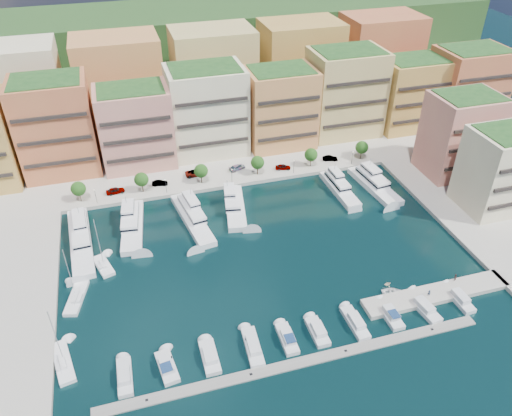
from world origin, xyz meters
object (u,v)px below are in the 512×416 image
at_px(person_1, 455,277).
at_px(lamppost_4, 352,156).
at_px(tree_1, 141,180).
at_px(cruiser_6, 355,323).
at_px(cruiser_1, 167,367).
at_px(cruiser_2, 210,357).
at_px(tree_4, 311,155).
at_px(lamppost_2, 232,174).
at_px(cruiser_7, 390,315).
at_px(tender_0, 392,292).
at_px(car_0, 115,191).
at_px(lamppost_0, 95,194).
at_px(sailboat_2, 103,266).
at_px(tree_0, 78,189).
at_px(tree_3, 257,163).
at_px(yacht_6, 373,183).
at_px(cruiser_3, 253,347).
at_px(car_3, 237,167).
at_px(sailboat_1, 77,298).
at_px(cruiser_9, 459,299).
at_px(car_2, 196,173).
at_px(car_1, 160,183).
at_px(lamppost_3, 294,164).
at_px(cruiser_4, 287,339).
at_px(yacht_3, 234,205).
at_px(yacht_2, 192,216).
at_px(yacht_5, 339,186).
at_px(yacht_1, 132,224).
at_px(cruiser_5, 318,332).
at_px(yacht_0, 80,238).
at_px(cruiser_0, 125,377).
at_px(person_0, 429,293).
at_px(tree_2, 201,171).
at_px(tender_1, 388,284).
at_px(lamppost_1, 166,184).
at_px(tree_5, 362,147).
at_px(car_4, 283,167).
at_px(cruiser_8, 423,307).

bearing_deg(person_1, lamppost_4, -114.67).
distance_m(tree_1, cruiser_6, 67.69).
xyz_separation_m(cruiser_1, cruiser_2, (7.67, 0.01, -0.02)).
bearing_deg(tree_4, lamppost_2, -174.53).
distance_m(cruiser_6, cruiser_7, 7.43).
height_order(tender_0, car_0, car_0).
relative_size(lamppost_0, sailboat_2, 0.32).
bearing_deg(tree_0, tree_3, 0.00).
relative_size(yacht_6, cruiser_3, 2.25).
bearing_deg(tree_4, car_3, 168.81).
xyz_separation_m(sailboat_1, tender_0, (62.83, -16.55, 0.13)).
bearing_deg(sailboat_1, cruiser_9, -16.62).
bearing_deg(car_2, cruiser_7, -158.58).
bearing_deg(car_1, lamppost_3, -86.11).
bearing_deg(cruiser_4, cruiser_2, 179.94).
relative_size(lamppost_3, tender_0, 0.99).
height_order(yacht_3, sailboat_1, sailboat_1).
distance_m(yacht_2, sailboat_1, 34.57).
height_order(lamppost_3, cruiser_9, lamppost_3).
height_order(yacht_5, car_2, yacht_5).
xyz_separation_m(tree_4, sailboat_1, (-65.22, -35.75, -4.44)).
bearing_deg(cruiser_7, yacht_1, 136.25).
relative_size(yacht_2, cruiser_5, 3.28).
relative_size(cruiser_7, car_3, 1.52).
bearing_deg(yacht_0, tree_3, 18.73).
bearing_deg(person_1, car_1, -69.44).
distance_m(yacht_1, cruiser_0, 44.30).
distance_m(tree_3, tree_4, 16.00).
distance_m(sailboat_2, sailboat_1, 10.27).
distance_m(cruiser_1, person_0, 53.71).
bearing_deg(cruiser_2, cruiser_4, -0.06).
distance_m(lamppost_0, car_1, 17.39).
height_order(tree_2, tender_1, tree_2).
relative_size(cruiser_1, cruiser_3, 0.82).
distance_m(lamppost_1, lamppost_2, 18.00).
relative_size(tree_5, yacht_5, 0.31).
height_order(cruiser_1, tender_0, cruiser_1).
height_order(tree_2, car_2, tree_2).
height_order(yacht_0, yacht_6, same).
bearing_deg(lamppost_4, car_0, 177.00).
distance_m(sailboat_1, person_0, 71.95).
distance_m(lamppost_1, tender_0, 63.87).
bearing_deg(cruiser_7, car_4, 92.05).
xyz_separation_m(tree_0, car_1, (20.75, 1.87, -3.05)).
xyz_separation_m(lamppost_1, cruiser_8, (43.31, -55.80, -3.28)).
relative_size(tender_0, tender_1, 2.59).
relative_size(lamppost_1, cruiser_2, 0.55).
distance_m(tree_5, lamppost_0, 76.04).
relative_size(cruiser_7, sailboat_2, 0.59).
xyz_separation_m(tree_4, yacht_6, (13.14, -13.76, -3.53)).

